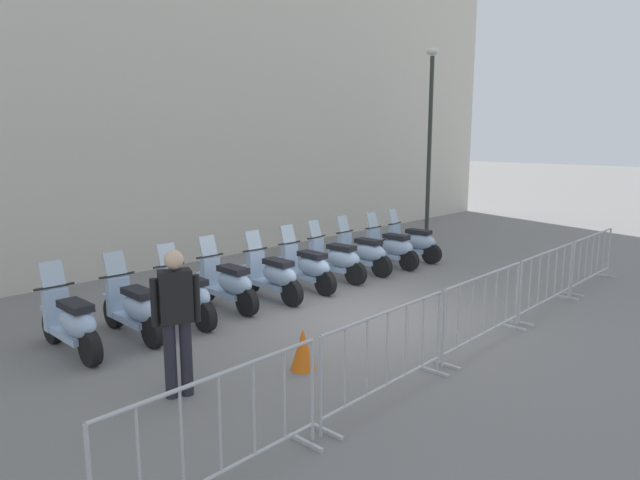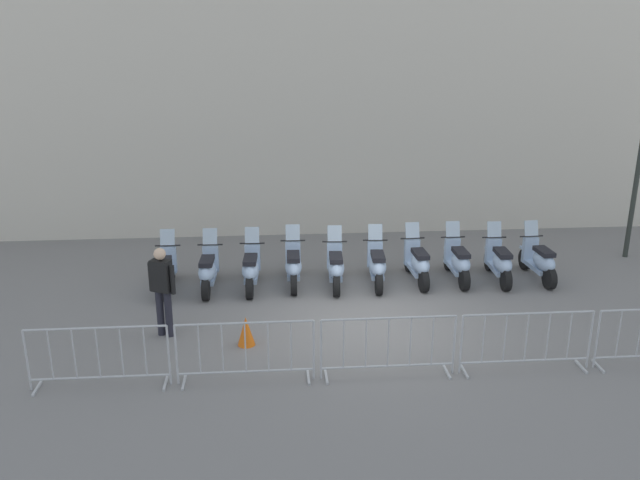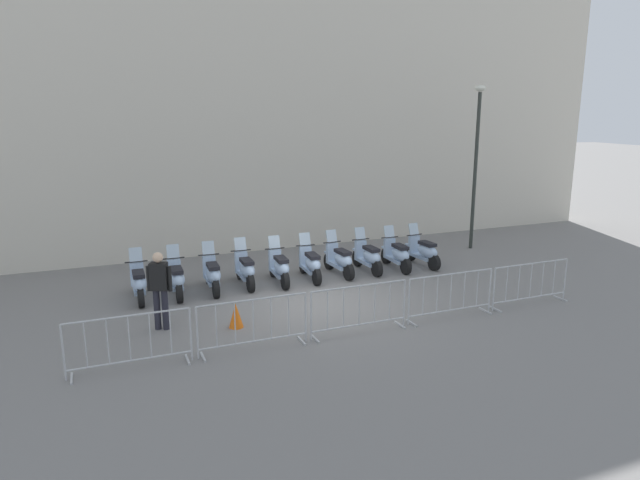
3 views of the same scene
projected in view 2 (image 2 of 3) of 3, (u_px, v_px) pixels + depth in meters
The scene contains 18 objects.
ground_plane at pixel (368, 322), 13.09m from camera, with size 120.00×120.00×0.00m, color slate.
building_facade at pixel (335, 30), 17.95m from camera, with size 28.00×2.40×10.73m, color beige.
motorcycle_0 at pixel (165, 272), 14.42m from camera, with size 0.58×1.73×1.24m.
motorcycle_1 at pixel (208, 271), 14.47m from camera, with size 0.56×1.73×1.24m.
motorcycle_2 at pixel (251, 269), 14.57m from camera, with size 0.56×1.73×1.24m.
motorcycle_3 at pixel (293, 266), 14.75m from camera, with size 0.57×1.73×1.24m.
motorcycle_4 at pixel (335, 267), 14.68m from camera, with size 0.56×1.73×1.24m.
motorcycle_5 at pixel (377, 266), 14.77m from camera, with size 0.56×1.73×1.24m.
motorcycle_6 at pixel (418, 263), 14.92m from camera, with size 0.65×1.72×1.24m.
motorcycle_7 at pixel (458, 262), 14.99m from camera, with size 0.61×1.72×1.24m.
motorcycle_8 at pixel (499, 262), 14.98m from camera, with size 0.56×1.73×1.24m.
motorcycle_9 at pixel (539, 261), 15.06m from camera, with size 0.67×1.72×1.24m.
barrier_segment_0 at pixel (98, 358), 10.59m from camera, with size 2.23×0.70×1.07m.
barrier_segment_1 at pixel (246, 352), 10.77m from camera, with size 2.23×0.70×1.07m.
barrier_segment_2 at pixel (388, 347), 10.94m from camera, with size 2.23×0.70×1.07m.
barrier_segment_3 at pixel (526, 342), 11.11m from camera, with size 2.23×0.70×1.07m.
officer_near_row_end at pixel (162, 287), 12.23m from camera, with size 0.53×0.32×1.73m.
traffic_cone at pixel (246, 331), 12.08m from camera, with size 0.32×0.32×0.55m, color orange.
Camera 2 is at (-0.39, -11.96, 5.64)m, focal length 37.44 mm.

